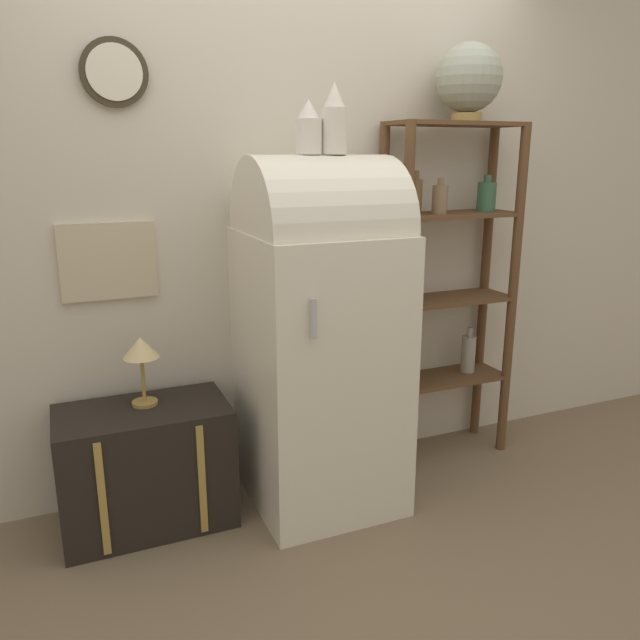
# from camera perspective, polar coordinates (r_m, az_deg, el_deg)

# --- Properties ---
(ground_plane) EXTENTS (12.00, 12.00, 0.00)m
(ground_plane) POSITION_cam_1_polar(r_m,az_deg,el_deg) (2.98, 1.67, -17.59)
(ground_plane) COLOR #7A664C
(wall_back) EXTENTS (7.00, 0.09, 2.70)m
(wall_back) POSITION_cam_1_polar(r_m,az_deg,el_deg) (3.05, -2.81, 10.23)
(wall_back) COLOR beige
(wall_back) RESTS_ON ground_plane
(refrigerator) EXTENTS (0.65, 0.71, 1.60)m
(refrigerator) POSITION_cam_1_polar(r_m,az_deg,el_deg) (2.81, -0.01, -0.88)
(refrigerator) COLOR silver
(refrigerator) RESTS_ON ground_plane
(suitcase_trunk) EXTENTS (0.73, 0.42, 0.55)m
(suitcase_trunk) POSITION_cam_1_polar(r_m,az_deg,el_deg) (2.91, -15.60, -12.77)
(suitcase_trunk) COLOR black
(suitcase_trunk) RESTS_ON ground_plane
(shelf_unit) EXTENTS (0.71, 0.29, 1.75)m
(shelf_unit) POSITION_cam_1_polar(r_m,az_deg,el_deg) (3.30, 11.60, 3.65)
(shelf_unit) COLOR brown
(shelf_unit) RESTS_ON ground_plane
(globe) EXTENTS (0.32, 0.32, 0.36)m
(globe) POSITION_cam_1_polar(r_m,az_deg,el_deg) (3.26, 13.45, 20.66)
(globe) COLOR #AD8942
(globe) RESTS_ON shelf_unit
(vase_left) EXTENTS (0.11, 0.11, 0.22)m
(vase_left) POSITION_cam_1_polar(r_m,az_deg,el_deg) (2.70, -1.06, 17.06)
(vase_left) COLOR silver
(vase_left) RESTS_ON refrigerator
(vase_center) EXTENTS (0.11, 0.11, 0.29)m
(vase_center) POSITION_cam_1_polar(r_m,az_deg,el_deg) (2.72, 1.31, 17.73)
(vase_center) COLOR silver
(vase_center) RESTS_ON refrigerator
(desk_lamp) EXTENTS (0.16, 0.16, 0.31)m
(desk_lamp) POSITION_cam_1_polar(r_m,az_deg,el_deg) (2.76, -16.05, -2.88)
(desk_lamp) COLOR #AD8942
(desk_lamp) RESTS_ON suitcase_trunk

